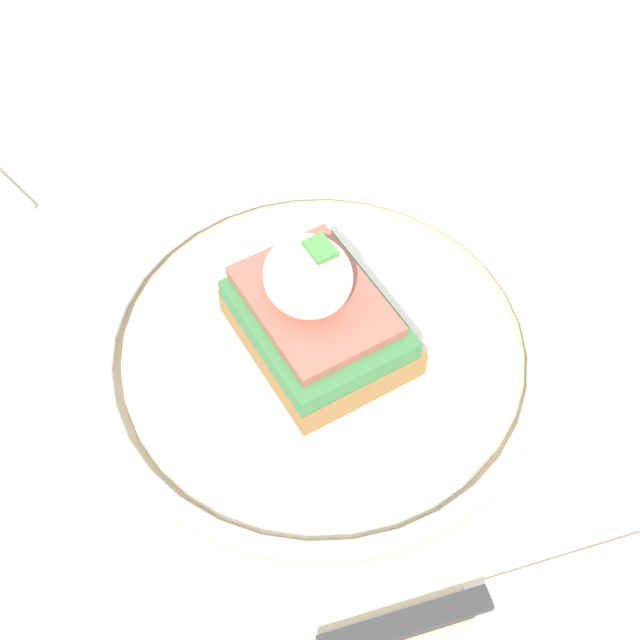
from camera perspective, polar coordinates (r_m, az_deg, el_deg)
dining_table at (r=0.62m, az=-4.60°, el=-6.73°), size 0.99×0.85×0.72m
plate at (r=0.51m, az=0.00°, el=-1.81°), size 0.25×0.25×0.02m
sandwich at (r=0.48m, az=-0.27°, el=0.53°), size 0.10×0.08×0.08m
fork at (r=0.61m, az=-7.33°, el=9.31°), size 0.03×0.14×0.00m
knife at (r=0.45m, az=9.43°, el=-17.55°), size 0.06×0.18×0.01m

